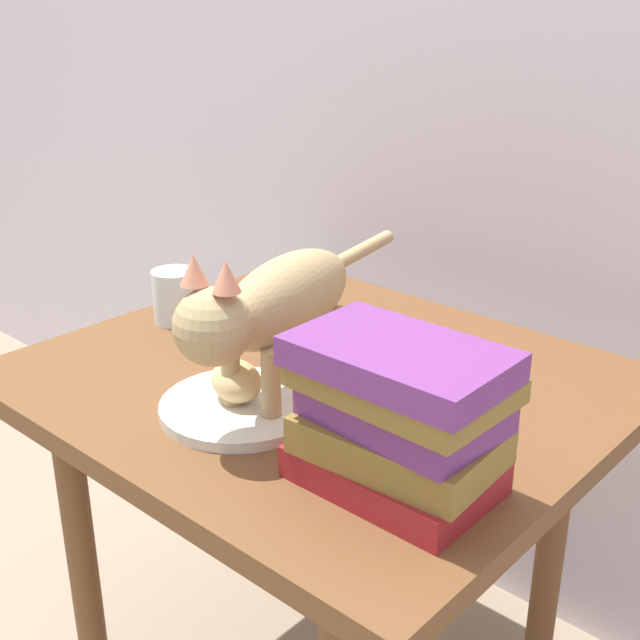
{
  "coord_description": "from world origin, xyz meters",
  "views": [
    {
      "loc": [
        0.68,
        -0.76,
        1.09
      ],
      "look_at": [
        0.0,
        0.0,
        0.68
      ],
      "focal_mm": 46.01,
      "sensor_mm": 36.0,
      "label": 1
    }
  ],
  "objects_px": {
    "cat": "(274,306)",
    "candle_jar": "(175,299)",
    "tv_remote": "(272,308)",
    "plate": "(243,408)",
    "bread_roll": "(236,381)",
    "side_table": "(320,424)",
    "book_stack": "(399,417)"
  },
  "relations": [
    {
      "from": "side_table",
      "to": "bread_roll",
      "type": "bearing_deg",
      "value": -93.88
    },
    {
      "from": "book_stack",
      "to": "cat",
      "type": "bearing_deg",
      "value": 167.02
    },
    {
      "from": "cat",
      "to": "tv_remote",
      "type": "distance_m",
      "value": 0.33
    },
    {
      "from": "cat",
      "to": "candle_jar",
      "type": "xyz_separation_m",
      "value": [
        -0.31,
        0.09,
        -0.09
      ]
    },
    {
      "from": "bread_roll",
      "to": "tv_remote",
      "type": "xyz_separation_m",
      "value": [
        -0.2,
        0.26,
        -0.03
      ]
    },
    {
      "from": "side_table",
      "to": "tv_remote",
      "type": "height_order",
      "value": "tv_remote"
    },
    {
      "from": "plate",
      "to": "cat",
      "type": "height_order",
      "value": "cat"
    },
    {
      "from": "tv_remote",
      "to": "cat",
      "type": "bearing_deg",
      "value": -64.24
    },
    {
      "from": "candle_jar",
      "to": "tv_remote",
      "type": "bearing_deg",
      "value": 53.61
    },
    {
      "from": "book_stack",
      "to": "tv_remote",
      "type": "distance_m",
      "value": 0.53
    },
    {
      "from": "plate",
      "to": "candle_jar",
      "type": "bearing_deg",
      "value": 155.51
    },
    {
      "from": "cat",
      "to": "book_stack",
      "type": "bearing_deg",
      "value": -12.98
    },
    {
      "from": "bread_roll",
      "to": "side_table",
      "type": "bearing_deg",
      "value": 86.12
    },
    {
      "from": "candle_jar",
      "to": "bread_roll",
      "type": "bearing_deg",
      "value": -25.14
    },
    {
      "from": "tv_remote",
      "to": "plate",
      "type": "bearing_deg",
      "value": -71.37
    },
    {
      "from": "bread_roll",
      "to": "book_stack",
      "type": "xyz_separation_m",
      "value": [
        0.26,
        -0.01,
        0.05
      ]
    },
    {
      "from": "side_table",
      "to": "tv_remote",
      "type": "distance_m",
      "value": 0.25
    },
    {
      "from": "bread_roll",
      "to": "candle_jar",
      "type": "relative_size",
      "value": 0.94
    },
    {
      "from": "bread_roll",
      "to": "cat",
      "type": "distance_m",
      "value": 0.11
    },
    {
      "from": "plate",
      "to": "book_stack",
      "type": "bearing_deg",
      "value": -1.08
    },
    {
      "from": "side_table",
      "to": "book_stack",
      "type": "bearing_deg",
      "value": -31.77
    },
    {
      "from": "side_table",
      "to": "cat",
      "type": "distance_m",
      "value": 0.24
    },
    {
      "from": "cat",
      "to": "candle_jar",
      "type": "height_order",
      "value": "cat"
    },
    {
      "from": "side_table",
      "to": "cat",
      "type": "relative_size",
      "value": 1.64
    },
    {
      "from": "cat",
      "to": "tv_remote",
      "type": "bearing_deg",
      "value": 135.99
    },
    {
      "from": "side_table",
      "to": "plate",
      "type": "relative_size",
      "value": 3.77
    },
    {
      "from": "bread_roll",
      "to": "cat",
      "type": "height_order",
      "value": "cat"
    },
    {
      "from": "bread_roll",
      "to": "tv_remote",
      "type": "height_order",
      "value": "bread_roll"
    },
    {
      "from": "plate",
      "to": "tv_remote",
      "type": "distance_m",
      "value": 0.34
    },
    {
      "from": "candle_jar",
      "to": "tv_remote",
      "type": "height_order",
      "value": "candle_jar"
    },
    {
      "from": "cat",
      "to": "book_stack",
      "type": "height_order",
      "value": "cat"
    },
    {
      "from": "bread_roll",
      "to": "cat",
      "type": "xyz_separation_m",
      "value": [
        0.02,
        0.05,
        0.09
      ]
    }
  ]
}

